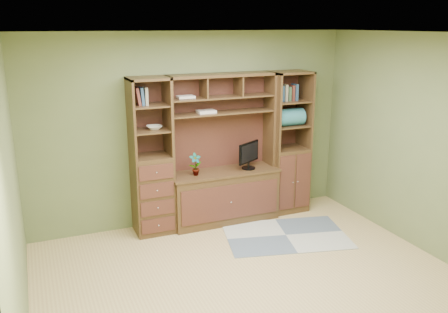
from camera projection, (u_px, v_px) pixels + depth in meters
name	position (u px, v px, depth m)	size (l,w,h in m)	color
room	(259.00, 169.00, 4.70)	(4.60, 4.10, 2.64)	tan
center_hutch	(224.00, 150.00, 6.44)	(1.54, 0.53, 2.05)	#452D18
left_tower	(151.00, 157.00, 6.10)	(0.50, 0.45, 2.05)	#452D18
right_tower	(288.00, 143.00, 6.86)	(0.55, 0.45, 2.05)	#452D18
rug	(286.00, 235.00, 6.22)	(1.56, 1.04, 0.01)	gray
monitor	(249.00, 151.00, 6.55)	(0.43, 0.19, 0.52)	black
orchid	(195.00, 164.00, 6.29)	(0.16, 0.11, 0.31)	#B4583D
magazines	(206.00, 112.00, 6.29)	(0.24, 0.17, 0.04)	beige
bowl	(154.00, 127.00, 6.02)	(0.19, 0.19, 0.05)	silver
blanket_teal	(289.00, 117.00, 6.70)	(0.42, 0.24, 0.24)	#2C6B74
blanket_red	(294.00, 116.00, 6.88)	(0.37, 0.20, 0.20)	brown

